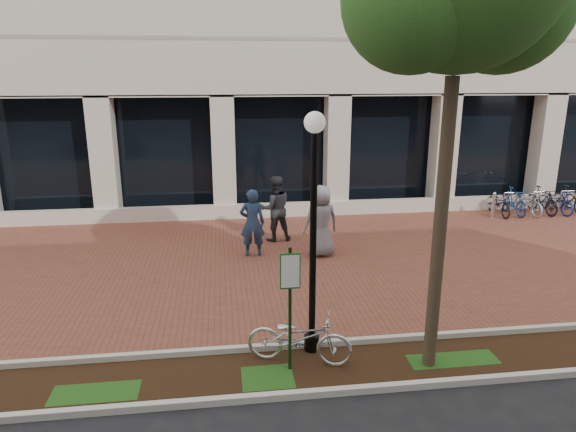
{
  "coord_description": "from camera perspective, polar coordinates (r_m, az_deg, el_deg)",
  "views": [
    {
      "loc": [
        -2.09,
        -12.93,
        4.96
      ],
      "look_at": [
        -0.5,
        -0.8,
        1.52
      ],
      "focal_mm": 32.0,
      "sensor_mm": 36.0,
      "label": 1
    }
  ],
  "objects": [
    {
      "name": "ground",
      "position": [
        14.0,
        1.59,
        -5.02
      ],
      "size": [
        120.0,
        120.0,
        0.0
      ],
      "primitive_type": "plane",
      "color": "black",
      "rests_on": "ground"
    },
    {
      "name": "brick_plaza",
      "position": [
        14.0,
        1.59,
        -5.0
      ],
      "size": [
        40.0,
        9.0,
        0.01
      ],
      "primitive_type": "cube",
      "color": "brown",
      "rests_on": "ground"
    },
    {
      "name": "planting_strip",
      "position": [
        9.37,
        6.85,
        -16.3
      ],
      "size": [
        40.0,
        1.5,
        0.01
      ],
      "primitive_type": "cube",
      "color": "black",
      "rests_on": "ground"
    },
    {
      "name": "curb_plaza_side",
      "position": [
        9.97,
        5.78,
        -13.79
      ],
      "size": [
        40.0,
        0.12,
        0.12
      ],
      "primitive_type": "cube",
      "color": "beige",
      "rests_on": "ground"
    },
    {
      "name": "curb_street_side",
      "position": [
        8.74,
        8.12,
        -18.55
      ],
      "size": [
        40.0,
        0.12,
        0.12
      ],
      "primitive_type": "cube",
      "color": "beige",
      "rests_on": "ground"
    },
    {
      "name": "parking_sign",
      "position": [
        8.56,
        0.23,
        -8.57
      ],
      "size": [
        0.34,
        0.07,
        2.23
      ],
      "rotation": [
        0.0,
        0.0,
        0.0
      ],
      "color": "#133514",
      "rests_on": "ground"
    },
    {
      "name": "lamppost",
      "position": [
        8.83,
        2.83,
        -0.77
      ],
      "size": [
        0.36,
        0.36,
        4.35
      ],
      "color": "black",
      "rests_on": "ground"
    },
    {
      "name": "locked_bicycle",
      "position": [
        9.2,
        1.29,
        -13.34
      ],
      "size": [
        1.98,
        1.2,
        0.98
      ],
      "primitive_type": "imported",
      "rotation": [
        0.0,
        0.0,
        1.25
      ],
      "color": "silver",
      "rests_on": "ground"
    },
    {
      "name": "pedestrian_left",
      "position": [
        14.15,
        -3.99,
        -0.76
      ],
      "size": [
        0.71,
        0.48,
        1.91
      ],
      "primitive_type": "imported",
      "rotation": [
        0.0,
        0.0,
        3.11
      ],
      "color": "#1E2F4B",
      "rests_on": "ground"
    },
    {
      "name": "pedestrian_mid",
      "position": [
        15.41,
        -1.45,
        0.83
      ],
      "size": [
        1.06,
        0.87,
        2.0
      ],
      "primitive_type": "imported",
      "rotation": [
        0.0,
        0.0,
        3.26
      ],
      "color": "#252529",
      "rests_on": "ground"
    },
    {
      "name": "pedestrian_right",
      "position": [
        14.13,
        3.69,
        -0.56
      ],
      "size": [
        1.08,
        0.8,
        2.01
      ],
      "primitive_type": "imported",
      "rotation": [
        0.0,
        0.0,
        3.32
      ],
      "color": "slate",
      "rests_on": "ground"
    },
    {
      "name": "bollard",
      "position": [
        19.38,
        21.85,
        1.19
      ],
      "size": [
        0.12,
        0.12,
        0.93
      ],
      "color": "silver",
      "rests_on": "ground"
    },
    {
      "name": "bike_rack_cluster",
      "position": [
        20.71,
        26.38,
        1.5
      ],
      "size": [
        4.12,
        1.75,
        0.97
      ],
      "rotation": [
        0.0,
        0.0,
        0.07
      ],
      "color": "black",
      "rests_on": "ground"
    }
  ]
}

